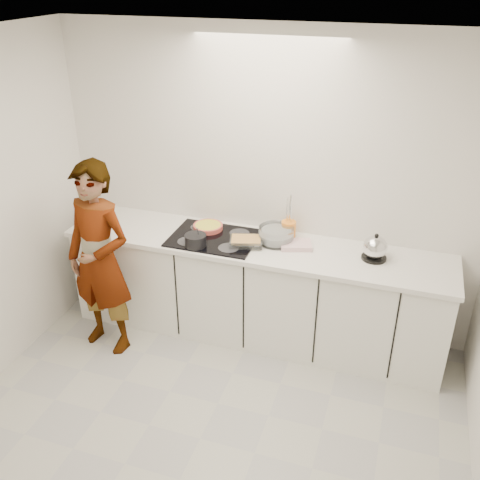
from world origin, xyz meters
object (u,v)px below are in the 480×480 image
(kettle, at_px, (375,248))
(hob, at_px, (214,238))
(tart_dish, at_px, (208,227))
(utensil_crock, at_px, (288,230))
(mixing_bowl, at_px, (276,235))
(cook, at_px, (100,260))
(baking_dish, at_px, (246,241))
(saucepan, at_px, (196,240))

(kettle, bearing_deg, hob, -176.99)
(hob, relative_size, tart_dish, 2.17)
(tart_dish, distance_m, utensil_crock, 0.70)
(utensil_crock, bearing_deg, tart_dish, -173.59)
(hob, bearing_deg, kettle, 3.01)
(tart_dish, relative_size, utensil_crock, 2.17)
(mixing_bowl, height_order, cook, cook)
(hob, xyz_separation_m, utensil_crock, (0.59, 0.21, 0.07))
(kettle, xyz_separation_m, utensil_crock, (-0.72, 0.14, -0.02))
(baking_dish, height_order, cook, cook)
(utensil_crock, bearing_deg, saucepan, -149.84)
(baking_dish, bearing_deg, hob, 173.63)
(tart_dish, distance_m, mixing_bowl, 0.62)
(utensil_crock, bearing_deg, baking_dish, -141.14)
(hob, distance_m, cook, 0.95)
(saucepan, bearing_deg, mixing_bowl, 25.78)
(hob, relative_size, baking_dish, 2.34)
(utensil_crock, relative_size, cook, 0.09)
(baking_dish, bearing_deg, kettle, 5.71)
(saucepan, bearing_deg, hob, 65.01)
(hob, relative_size, utensil_crock, 4.71)
(tart_dish, relative_size, cook, 0.20)
(mixing_bowl, relative_size, utensil_crock, 2.39)
(cook, bearing_deg, utensil_crock, 36.59)
(baking_dish, xyz_separation_m, cook, (-1.09, -0.47, -0.12))
(saucepan, relative_size, kettle, 0.83)
(tart_dish, bearing_deg, baking_dish, -22.12)
(hob, distance_m, tart_dish, 0.17)
(kettle, bearing_deg, tart_dish, 177.60)
(saucepan, height_order, baking_dish, saucepan)
(tart_dish, xyz_separation_m, baking_dish, (0.40, -0.16, 0.01))
(tart_dish, height_order, baking_dish, baking_dish)
(hob, height_order, baking_dish, baking_dish)
(hob, bearing_deg, mixing_bowl, 11.25)
(tart_dish, distance_m, saucepan, 0.32)
(baking_dish, height_order, mixing_bowl, mixing_bowl)
(mixing_bowl, bearing_deg, baking_dish, -148.31)
(utensil_crock, bearing_deg, cook, -152.88)
(hob, relative_size, cook, 0.43)
(baking_dish, height_order, utensil_crock, utensil_crock)
(mixing_bowl, bearing_deg, tart_dish, 177.52)
(baking_dish, bearing_deg, tart_dish, 157.88)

